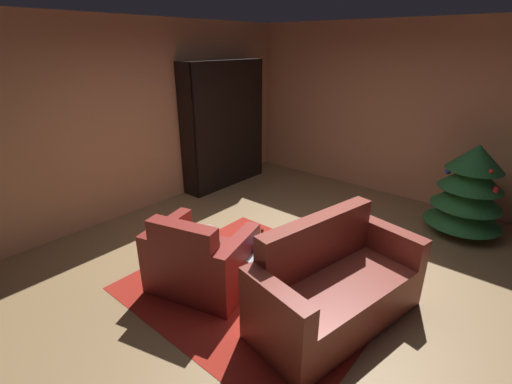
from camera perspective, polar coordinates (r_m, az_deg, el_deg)
The scene contains 11 objects.
ground_plane at distance 4.24m, azimuth 4.31°, elevation -12.01°, with size 7.23×7.23×0.00m, color #95754C.
wall_back at distance 6.32m, azimuth 21.58°, elevation 11.61°, with size 5.46×0.06×2.74m, color tan.
wall_left at distance 5.61m, azimuth -18.52°, elevation 10.81°, with size 0.06×6.14×2.74m, color tan.
area_rug at distance 3.98m, azimuth 0.52°, elevation -14.51°, with size 2.46×2.20×0.01m, color #A4241A.
bookshelf_unit at distance 6.49m, azimuth -4.35°, elevation 10.60°, with size 0.37×1.65×2.14m.
armchair_red at distance 3.84m, azimuth -8.79°, elevation -10.78°, with size 1.16×0.99×0.86m.
couch_red at distance 3.48m, azimuth 12.16°, elevation -14.59°, with size 1.06×1.77×0.96m.
coffee_table at distance 3.85m, azimuth 0.57°, elevation -9.30°, with size 0.60×0.60×0.41m.
book_stack_on_table at distance 3.75m, azimuth 0.63°, elevation -8.78°, with size 0.22×0.19×0.07m.
bottle_on_table at distance 3.62m, azimuth 0.97°, elevation -8.41°, with size 0.07×0.07×0.31m.
decorated_tree at distance 5.47m, azimuth 30.55°, elevation 0.29°, with size 0.96×0.96×1.23m.
Camera 1 is at (2.01, -2.86, 2.39)m, focal length 25.40 mm.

